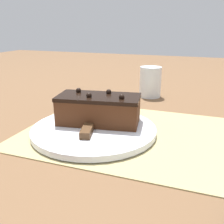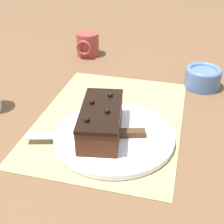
{
  "view_description": "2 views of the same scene",
  "coord_description": "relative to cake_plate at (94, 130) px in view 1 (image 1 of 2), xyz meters",
  "views": [
    {
      "loc": [
        -0.14,
        0.5,
        0.22
      ],
      "look_at": [
        0.05,
        -0.01,
        0.04
      ],
      "focal_mm": 42.0,
      "sensor_mm": 36.0,
      "label": 1
    },
    {
      "loc": [
        0.61,
        0.16,
        0.42
      ],
      "look_at": [
        0.04,
        0.02,
        0.05
      ],
      "focal_mm": 50.0,
      "sensor_mm": 36.0,
      "label": 2
    }
  ],
  "objects": [
    {
      "name": "ground_plane",
      "position": [
        -0.08,
        -0.03,
        -0.01
      ],
      "size": [
        3.0,
        3.0,
        0.0
      ],
      "primitive_type": "plane",
      "color": "brown"
    },
    {
      "name": "placemat_woven",
      "position": [
        -0.08,
        -0.03,
        -0.01
      ],
      "size": [
        0.46,
        0.34,
        0.0
      ],
      "primitive_type": "cube",
      "color": "tan",
      "rests_on": "ground_plane"
    },
    {
      "name": "drinking_glass",
      "position": [
        -0.05,
        -0.34,
        0.04
      ],
      "size": [
        0.07,
        0.07,
        0.1
      ],
      "color": "white",
      "rests_on": "ground_plane"
    },
    {
      "name": "cake_plate",
      "position": [
        0.0,
        0.0,
        0.0
      ],
      "size": [
        0.26,
        0.26,
        0.01
      ],
      "color": "white",
      "rests_on": "placemat_woven"
    },
    {
      "name": "serving_knife",
      "position": [
        0.01,
        -0.01,
        0.01
      ],
      "size": [
        0.09,
        0.25,
        0.01
      ],
      "rotation": [
        0.0,
        0.0,
        3.41
      ],
      "color": "#472D19",
      "rests_on": "cake_plate"
    },
    {
      "name": "chocolate_cake",
      "position": [
        0.0,
        -0.03,
        0.04
      ],
      "size": [
        0.19,
        0.11,
        0.07
      ],
      "rotation": [
        0.0,
        0.0,
        0.17
      ],
      "color": "#472614",
      "rests_on": "cake_plate"
    }
  ]
}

